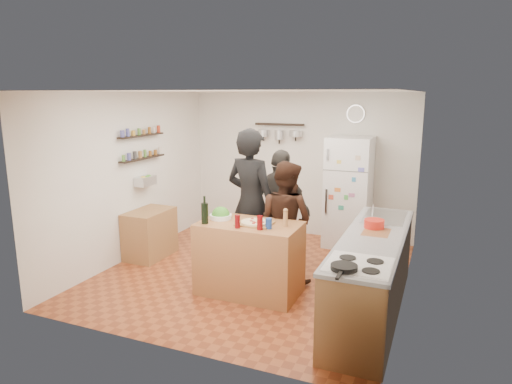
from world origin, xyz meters
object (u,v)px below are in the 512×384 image
at_px(salt_canister, 269,223).
at_px(side_table, 150,234).
at_px(person_center, 285,222).
at_px(red_bowl, 374,224).
at_px(counter_run, 372,275).
at_px(wall_clock, 356,114).
at_px(salad_bowl, 221,217).
at_px(skillet, 344,267).
at_px(fridge, 348,192).
at_px(pepper_mill, 285,219).
at_px(prep_island, 250,258).
at_px(wine_bottle, 205,213).
at_px(person_left, 251,203).
at_px(person_back, 281,208).

xyz_separation_m(salt_canister, side_table, (-2.24, 0.74, -0.61)).
height_order(person_center, red_bowl, person_center).
height_order(counter_run, wall_clock, wall_clock).
distance_m(person_center, red_bowl, 1.20).
bearing_deg(salad_bowl, skillet, -32.06).
bearing_deg(fridge, wall_clock, 90.00).
bearing_deg(person_center, fridge, -87.48).
height_order(pepper_mill, counter_run, pepper_mill).
xyz_separation_m(prep_island, fridge, (0.75, 2.34, 0.45)).
bearing_deg(wine_bottle, pepper_mill, 15.87).
height_order(wine_bottle, pepper_mill, wine_bottle).
bearing_deg(prep_island, fridge, 72.24).
bearing_deg(wall_clock, wine_bottle, -113.38).
bearing_deg(fridge, salt_canister, -100.36).
xyz_separation_m(prep_island, skillet, (1.40, -1.09, 0.49)).
bearing_deg(person_center, wine_bottle, 62.60).
distance_m(wine_bottle, red_bowl, 2.04).
xyz_separation_m(person_left, person_center, (0.51, -0.02, -0.20)).
xyz_separation_m(person_back, fridge, (0.72, 1.26, 0.05)).
relative_size(salt_canister, side_table, 0.16).
bearing_deg(fridge, salad_bowl, -117.05).
distance_m(salad_bowl, wall_clock, 3.12).
bearing_deg(counter_run, wall_clock, 105.92).
xyz_separation_m(salt_canister, person_back, (-0.28, 1.20, -0.12)).
height_order(wine_bottle, salt_canister, wine_bottle).
bearing_deg(person_left, red_bowl, -175.34).
relative_size(prep_island, person_left, 0.62).
distance_m(person_left, wall_clock, 2.57).
relative_size(salt_canister, person_center, 0.08).
height_order(pepper_mill, skillet, pepper_mill).
height_order(person_left, person_center, person_left).
xyz_separation_m(red_bowl, wall_clock, (-0.70, 2.31, 1.18)).
bearing_deg(salt_canister, wine_bottle, -172.87).
bearing_deg(red_bowl, skillet, -91.97).
relative_size(person_left, red_bowl, 8.62).
height_order(skillet, fridge, fridge).
xyz_separation_m(pepper_mill, skillet, (0.95, -1.14, -0.05)).
xyz_separation_m(person_left, red_bowl, (1.68, -0.22, -0.05)).
xyz_separation_m(prep_island, wine_bottle, (-0.50, -0.22, 0.58)).
height_order(person_back, red_bowl, person_back).
bearing_deg(wine_bottle, person_left, 71.40).
bearing_deg(salt_canister, person_center, 92.01).
distance_m(person_back, fridge, 1.45).
distance_m(prep_island, skillet, 1.84).
bearing_deg(wine_bottle, salt_canister, 7.13).
height_order(wine_bottle, skillet, wine_bottle).
bearing_deg(pepper_mill, wall_clock, 83.48).
height_order(prep_island, salad_bowl, salad_bowl).
relative_size(counter_run, fridge, 1.46).
relative_size(prep_island, wall_clock, 4.17).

